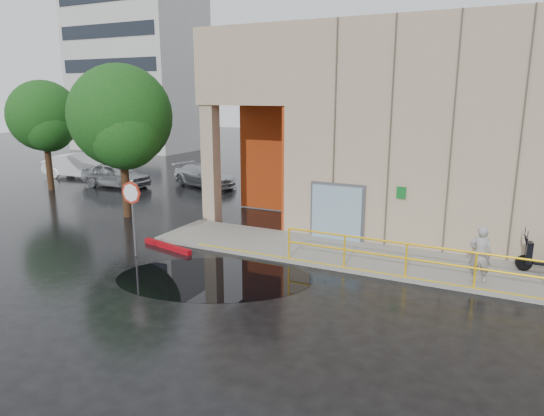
{
  "coord_description": "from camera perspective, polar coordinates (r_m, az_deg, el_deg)",
  "views": [
    {
      "loc": [
        5.71,
        -10.79,
        5.43
      ],
      "look_at": [
        -1.05,
        3.0,
        1.81
      ],
      "focal_mm": 32.0,
      "sensor_mm": 36.0,
      "label": 1
    }
  ],
  "objects": [
    {
      "name": "distant_building",
      "position": [
        51.42,
        -15.43,
        15.11
      ],
      "size": [
        12.0,
        8.08,
        15.0
      ],
      "color": "#B8B8B3",
      "rests_on": "ground"
    },
    {
      "name": "tree_near",
      "position": [
        22.18,
        -17.26,
        9.81
      ],
      "size": [
        4.46,
        4.46,
        6.73
      ],
      "rotation": [
        0.0,
        0.0,
        -0.11
      ],
      "color": "#312010",
      "rests_on": "ground"
    },
    {
      "name": "puddle",
      "position": [
        14.92,
        -6.82,
        -8.17
      ],
      "size": [
        6.9,
        5.63,
        0.01
      ],
      "primitive_type": "cube",
      "rotation": [
        0.0,
        0.0,
        0.38
      ],
      "color": "black",
      "rests_on": "ground"
    },
    {
      "name": "car_b",
      "position": [
        34.67,
        -21.72,
        4.63
      ],
      "size": [
        5.0,
        2.38,
        1.58
      ],
      "primitive_type": "imported",
      "rotation": [
        0.0,
        0.0,
        1.72
      ],
      "color": "white",
      "rests_on": "ground"
    },
    {
      "name": "car_c",
      "position": [
        29.48,
        -7.98,
        3.82
      ],
      "size": [
        4.9,
        3.21,
        1.32
      ],
      "primitive_type": "imported",
      "rotation": [
        0.0,
        0.0,
        1.25
      ],
      "color": "silver",
      "rests_on": "ground"
    },
    {
      "name": "tree_far",
      "position": [
        30.39,
        -25.16,
        9.48
      ],
      "size": [
        3.94,
        3.94,
        6.21
      ],
      "rotation": [
        0.0,
        0.0,
        0.23
      ],
      "color": "#312010",
      "rests_on": "ground"
    },
    {
      "name": "person",
      "position": [
        15.09,
        23.29,
        -5.02
      ],
      "size": [
        0.62,
        0.42,
        1.66
      ],
      "primitive_type": "imported",
      "rotation": [
        0.0,
        0.0,
        3.18
      ],
      "color": "#98989C",
      "rests_on": "sidewalk"
    },
    {
      "name": "sidewalk",
      "position": [
        16.29,
        18.71,
        -6.66
      ],
      "size": [
        20.0,
        3.0,
        0.15
      ],
      "primitive_type": "cube",
      "color": "gray",
      "rests_on": "ground"
    },
    {
      "name": "stop_sign",
      "position": [
        16.92,
        -16.16,
        0.69
      ],
      "size": [
        0.78,
        0.1,
        2.61
      ],
      "rotation": [
        0.0,
        0.0,
        -0.38
      ],
      "color": "slate",
      "rests_on": "ground"
    },
    {
      "name": "red_curb",
      "position": [
        17.89,
        -12.2,
        -4.42
      ],
      "size": [
        2.38,
        0.71,
        0.18
      ],
      "primitive_type": "cube",
      "rotation": [
        0.0,
        0.0,
        -0.23
      ],
      "color": "maroon",
      "rests_on": "ground"
    },
    {
      "name": "guardrail",
      "position": [
        14.8,
        19.13,
        -6.23
      ],
      "size": [
        9.56,
        0.06,
        1.03
      ],
      "color": "yellow",
      "rests_on": "sidewalk"
    },
    {
      "name": "car_a",
      "position": [
        30.42,
        -17.9,
        3.74
      ],
      "size": [
        4.37,
        1.84,
        1.48
      ],
      "primitive_type": "imported",
      "rotation": [
        0.0,
        0.0,
        1.59
      ],
      "color": "#9FA2A6",
      "rests_on": "ground"
    },
    {
      "name": "building",
      "position": [
        21.82,
        24.77,
        8.84
      ],
      "size": [
        20.0,
        10.17,
        8.0
      ],
      "color": "tan",
      "rests_on": "ground"
    },
    {
      "name": "ground",
      "position": [
        13.36,
        -1.66,
        -10.72
      ],
      "size": [
        120.0,
        120.0,
        0.0
      ],
      "primitive_type": "plane",
      "color": "black",
      "rests_on": "ground"
    }
  ]
}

